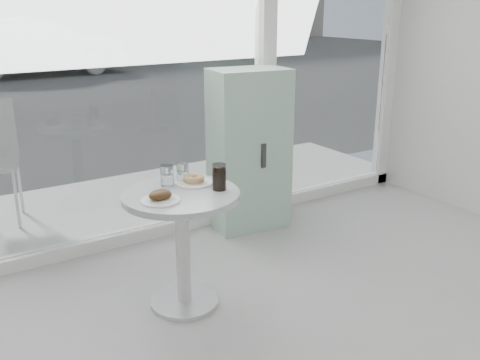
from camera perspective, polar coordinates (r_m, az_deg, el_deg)
storefront at (r=4.31m, az=-6.57°, el=16.27°), size 5.00×0.14×3.00m
main_table at (r=3.34m, az=-6.23°, el=-4.86°), size 0.72×0.72×0.77m
patio_deck at (r=5.34m, az=-10.47°, el=-2.08°), size 5.60×1.60×0.05m
mint_cabinet at (r=4.53m, az=0.93°, el=3.24°), size 0.68×0.50×1.36m
car_silver at (r=15.61m, az=-20.85°, el=13.11°), size 4.58×1.71×1.50m
plate_fritter at (r=3.12m, az=-8.44°, el=-1.79°), size 0.23×0.23×0.07m
plate_donut at (r=3.40m, az=-4.96°, el=-0.05°), size 0.24×0.24×0.06m
water_tumbler_a at (r=3.37m, az=-7.79°, el=0.36°), size 0.08×0.08×0.13m
water_tumbler_b at (r=3.44m, az=-6.14°, el=0.72°), size 0.08×0.08×0.12m
cola_glass at (r=3.26m, az=-2.24°, el=0.28°), size 0.09×0.09×0.16m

